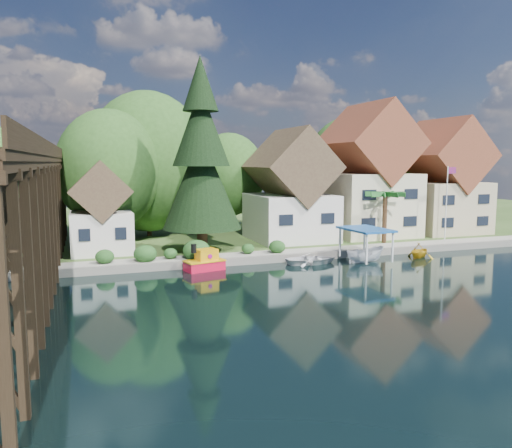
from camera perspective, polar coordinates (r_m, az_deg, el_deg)
The scene contains 18 objects.
ground at distance 32.95m, azimuth 3.46°, elevation -7.30°, with size 140.00×140.00×0.00m, color black.
bank at distance 65.14m, azimuth -8.00°, elevation 0.02°, with size 140.00×52.00×0.50m, color #334C1E.
seawall at distance 41.60m, azimuth 4.37°, elevation -3.84°, with size 60.00×0.40×0.62m, color slate.
promenade at distance 43.53m, azimuth 6.11°, elevation -3.07°, with size 50.00×2.60×0.06m, color gray.
trestle_bridge at distance 34.98m, azimuth -25.11°, elevation 1.78°, with size 4.12×44.18×9.30m.
house_left at distance 49.47m, azimuth 3.95°, elevation 3.55°, with size 7.64×8.64×11.02m.
house_center at distance 53.98m, azimuth 12.62°, elevation 5.04°, with size 8.65×9.18×13.89m.
house_right at distance 58.82m, azimuth 20.38°, elevation 4.30°, with size 8.15×8.64×12.45m.
shed at distance 44.22m, azimuth -17.29°, elevation 1.12°, with size 5.09×5.40×7.85m.
bg_trees at distance 52.44m, azimuth -4.38°, elevation 6.09°, with size 49.90×13.30×10.57m.
shrubs at distance 40.10m, azimuth -7.72°, elevation -2.96°, with size 15.76×2.47×1.70m.
conifer at distance 42.73m, azimuth -6.27°, elevation 7.38°, with size 6.69×6.69×16.46m.
palm_tree at distance 48.91m, azimuth 14.57°, elevation 3.15°, with size 4.05×4.05×5.18m.
flagpole at distance 52.66m, azimuth 21.07°, elevation 3.12°, with size 1.14×0.21×7.30m.
tugboat at distance 38.19m, azimuth -5.88°, elevation -4.33°, with size 3.26×2.27×2.15m.
boat_white_a at distance 40.73m, azimuth 6.38°, elevation -3.92°, with size 2.99×4.19×0.87m, color silver.
boat_canopy at distance 41.86m, azimuth 12.39°, elevation -2.67°, with size 3.61×4.56×2.82m.
boat_yellow at distance 45.12m, azimuth 18.18°, elevation -2.79°, with size 2.35×2.72×1.43m, color gold.
Camera 1 is at (-12.21, -29.49, 8.17)m, focal length 35.00 mm.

